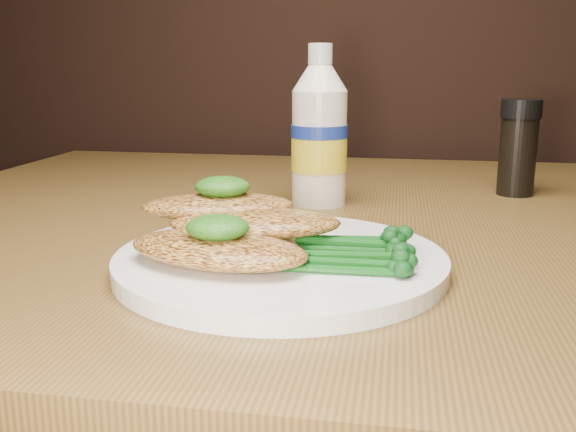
# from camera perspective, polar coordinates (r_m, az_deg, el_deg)

# --- Properties ---
(plate) EXTENTS (0.25, 0.25, 0.01)m
(plate) POSITION_cam_1_polar(r_m,az_deg,el_deg) (0.49, -0.66, -4.04)
(plate) COLOR white
(plate) RESTS_ON dining_table
(chicken_front) EXTENTS (0.15, 0.10, 0.02)m
(chicken_front) POSITION_cam_1_polar(r_m,az_deg,el_deg) (0.46, -6.26, -2.97)
(chicken_front) COLOR #C68C3F
(chicken_front) RESTS_ON plate
(chicken_mid) EXTENTS (0.14, 0.09, 0.02)m
(chicken_mid) POSITION_cam_1_polar(r_m,az_deg,el_deg) (0.50, -2.95, -0.63)
(chicken_mid) COLOR #C68C3F
(chicken_mid) RESTS_ON plate
(chicken_back) EXTENTS (0.14, 0.10, 0.02)m
(chicken_back) POSITION_cam_1_polar(r_m,az_deg,el_deg) (0.53, -6.24, 0.88)
(chicken_back) COLOR #C68C3F
(chicken_back) RESTS_ON plate
(pesto_front) EXTENTS (0.05, 0.05, 0.02)m
(pesto_front) POSITION_cam_1_polar(r_m,az_deg,el_deg) (0.46, -6.28, -1.01)
(pesto_front) COLOR #0F3508
(pesto_front) RESTS_ON chicken_front
(pesto_back) EXTENTS (0.05, 0.05, 0.02)m
(pesto_back) POSITION_cam_1_polar(r_m,az_deg,el_deg) (0.53, -5.84, 2.60)
(pesto_back) COLOR #0F3508
(pesto_back) RESTS_ON chicken_back
(broccolini_bundle) EXTENTS (0.14, 0.11, 0.02)m
(broccolini_bundle) POSITION_cam_1_polar(r_m,az_deg,el_deg) (0.47, 5.34, -2.78)
(broccolini_bundle) COLOR #125315
(broccolini_bundle) RESTS_ON plate
(mayo_bottle) EXTENTS (0.08, 0.08, 0.17)m
(mayo_bottle) POSITION_cam_1_polar(r_m,az_deg,el_deg) (0.71, 2.81, 8.01)
(mayo_bottle) COLOR white
(mayo_bottle) RESTS_ON dining_table
(pepper_grinder) EXTENTS (0.05, 0.05, 0.11)m
(pepper_grinder) POSITION_cam_1_polar(r_m,az_deg,el_deg) (0.81, 19.77, 5.73)
(pepper_grinder) COLOR black
(pepper_grinder) RESTS_ON dining_table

